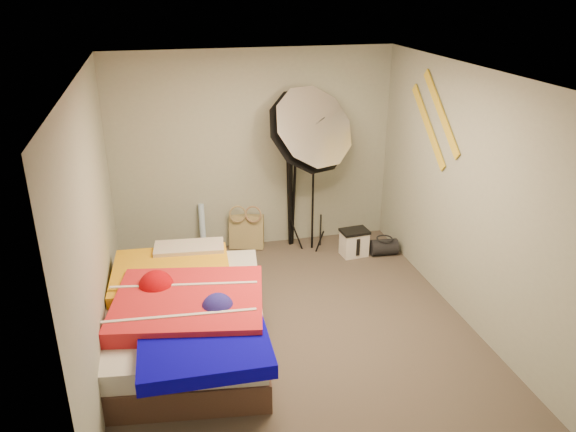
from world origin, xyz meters
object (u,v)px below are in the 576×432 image
object	(u,v)px
tote_bag	(247,232)
camera_tripod	(291,186)
camera_case	(354,244)
wrapping_roll	(203,229)
bed	(186,316)
photo_umbrella	(308,132)
duffel_bag	(384,247)

from	to	relation	value
tote_bag	camera_tripod	size ratio (longest dim) A/B	0.31
tote_bag	camera_case	bearing A→B (deg)	-6.62
wrapping_roll	bed	size ratio (longest dim) A/B	0.27
camera_case	photo_umbrella	bearing A→B (deg)	161.37
bed	camera_tripod	distance (m)	2.47
camera_case	duffel_bag	distance (m)	0.39
photo_umbrella	camera_tripod	xyz separation A→B (m)	(-0.11, 0.36, -0.78)
wrapping_roll	bed	world-z (taller)	wrapping_roll
tote_bag	photo_umbrella	xyz separation A→B (m)	(0.69, -0.40, 1.38)
photo_umbrella	wrapping_roll	bearing A→B (deg)	162.45
wrapping_roll	duffel_bag	xyz separation A→B (m)	(2.21, -0.61, -0.22)
duffel_bag	photo_umbrella	size ratio (longest dim) A/B	0.15
camera_case	bed	distance (m)	2.60
duffel_bag	camera_tripod	bearing A→B (deg)	156.25
wrapping_roll	bed	distance (m)	1.98
tote_bag	bed	world-z (taller)	bed
duffel_bag	photo_umbrella	bearing A→B (deg)	172.00
camera_tripod	wrapping_roll	bearing A→B (deg)	178.35
camera_case	tote_bag	bearing A→B (deg)	151.89
photo_umbrella	bed	bearing A→B (deg)	-135.71
wrapping_roll	bed	xyz separation A→B (m)	(-0.34, -1.95, -0.01)
tote_bag	bed	bearing A→B (deg)	-98.68
photo_umbrella	camera_tripod	size ratio (longest dim) A/B	1.57
tote_bag	camera_tripod	bearing A→B (deg)	12.80
bed	camera_tripod	xyz separation A→B (m)	(1.48, 1.92, 0.50)
wrapping_roll	tote_bag	bearing A→B (deg)	0.00
wrapping_roll	photo_umbrella	xyz separation A→B (m)	(1.25, -0.40, 1.28)
tote_bag	bed	xyz separation A→B (m)	(-0.90, -1.95, 0.09)
camera_case	duffel_bag	world-z (taller)	camera_case
tote_bag	bed	size ratio (longest dim) A/B	0.19
wrapping_roll	camera_tripod	xyz separation A→B (m)	(1.14, -0.03, 0.50)
bed	camera_case	bearing A→B (deg)	33.04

